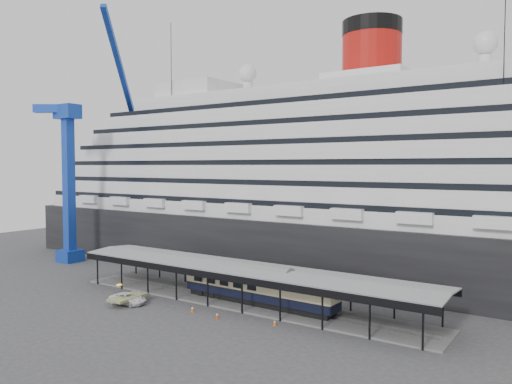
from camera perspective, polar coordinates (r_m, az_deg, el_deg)
ground at (r=67.60m, az=-4.11°, el=-13.46°), size 200.00×200.00×0.00m
cruise_ship at (r=92.08m, az=8.31°, el=2.48°), size 130.00×30.00×43.90m
platform_canopy at (r=70.84m, az=-1.57°, el=-10.70°), size 56.00×9.18×5.30m
crane_blue at (r=105.17m, az=-20.10°, el=3.26°), size 22.63×19.19×47.60m
port_truck at (r=72.84m, az=-14.43°, el=-11.72°), size 5.61×2.94×1.51m
pullman_carriage at (r=69.28m, az=0.22°, el=-10.64°), size 23.71×3.62×23.21m
traffic_cone_left at (r=67.62m, az=-7.27°, el=-13.11°), size 0.48×0.48×0.82m
traffic_cone_mid at (r=64.53m, az=-4.47°, el=-13.87°), size 0.49×0.49×0.85m
traffic_cone_right at (r=61.80m, az=2.15°, el=-14.69°), size 0.49×0.49×0.74m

